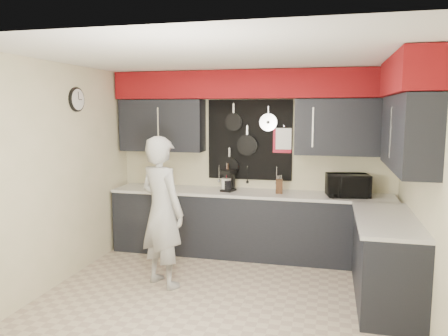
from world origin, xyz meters
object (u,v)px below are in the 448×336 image
(knife_block, at_px, (279,186))
(person, at_px, (162,212))
(microwave, at_px, (348,185))
(coffee_maker, at_px, (229,180))
(utensil_crock, at_px, (226,184))

(knife_block, bearing_deg, person, -138.01)
(microwave, distance_m, coffee_maker, 1.61)
(utensil_crock, height_order, person, person)
(person, bearing_deg, knife_block, -106.36)
(utensil_crock, bearing_deg, person, -110.12)
(knife_block, distance_m, person, 1.74)
(microwave, height_order, coffee_maker, coffee_maker)
(coffee_maker, bearing_deg, knife_block, 11.52)
(knife_block, relative_size, utensil_crock, 1.10)
(microwave, xyz_separation_m, utensil_crock, (-1.65, 0.03, -0.06))
(microwave, relative_size, knife_block, 2.72)
(coffee_maker, xyz_separation_m, person, (-0.50, -1.27, -0.19))
(microwave, xyz_separation_m, coffee_maker, (-1.61, 0.02, 0.01))
(knife_block, xyz_separation_m, coffee_maker, (-0.72, 0.03, 0.06))
(utensil_crock, bearing_deg, coffee_maker, -4.47)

